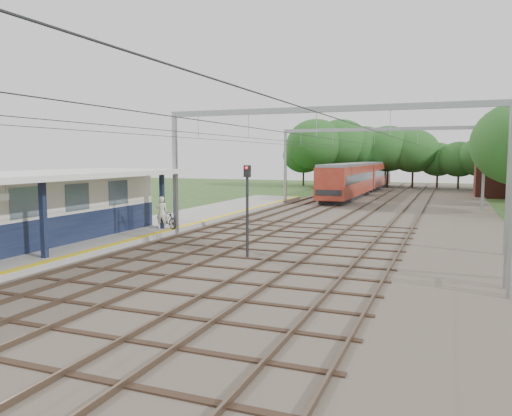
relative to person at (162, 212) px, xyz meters
The scene contains 13 objects.
ground 16.11m from the person, 68.45° to the right, with size 160.00×160.00×0.00m, color #2D4C1E.
ballast_bed 18.07m from the person, 56.69° to the left, with size 18.00×90.00×0.10m, color #473D33.
platform 2.17m from the person, 149.64° to the right, with size 5.00×52.00×0.35m, color gray.
yellow_stripe 1.47m from the person, 55.35° to the right, with size 0.45×52.00×0.01m, color yellow.
station_building 8.51m from the person, 110.57° to the right, with size 3.41×18.00×3.40m.
canopy 9.43m from the person, 101.83° to the right, with size 6.40×20.00×3.44m.
rail_tracks 16.82m from the person, 63.84° to the left, with size 11.80×88.00×0.15m.
catenary_system 14.53m from the person, 48.08° to the left, with size 17.22×88.00×7.00m.
tree_band 43.45m from the person, 77.00° to the left, with size 31.72×30.88×8.82m.
person is the anchor object (origin of this frame).
bicycle 0.51m from the person, 11.68° to the left, with size 0.50×1.77×1.06m, color black.
train 36.37m from the person, 81.46° to the left, with size 2.78×34.60×3.66m.
signal_post 8.67m from the person, 32.30° to the right, with size 0.30×0.26×4.14m.
Camera 1 is at (9.65, -9.66, 4.53)m, focal length 35.00 mm.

